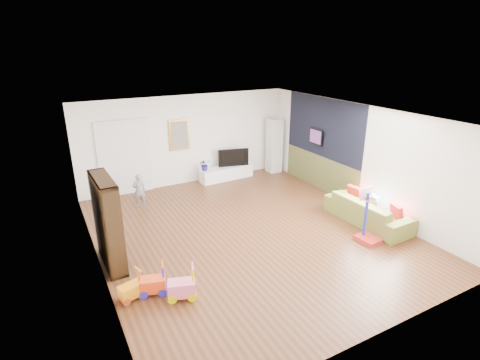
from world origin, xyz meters
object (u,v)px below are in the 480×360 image
media_console (226,173)px  sofa (368,211)px  basketball_hoop (371,216)px  bookshelf (108,222)px

media_console → sofa: sofa is taller
sofa → media_console: bearing=18.7°
basketball_hoop → media_console: bearing=95.4°
media_console → sofa: 4.69m
media_console → sofa: (1.60, -4.41, 0.11)m
bookshelf → sofa: (5.77, -1.11, -0.59)m
sofa → basketball_hoop: (-0.64, -0.66, 0.30)m
bookshelf → basketball_hoop: bearing=-20.8°
bookshelf → media_console: bearing=36.5°
bookshelf → sofa: 5.91m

